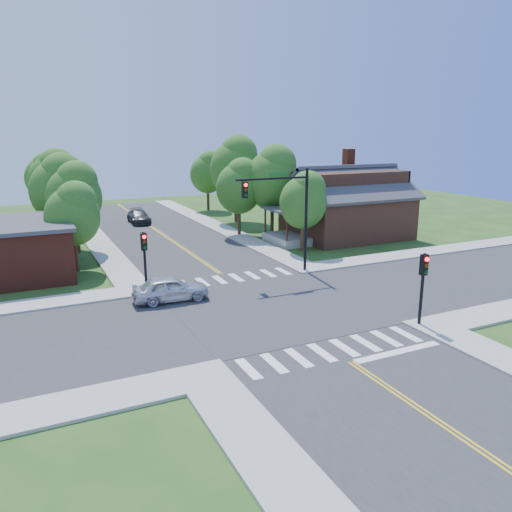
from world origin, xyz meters
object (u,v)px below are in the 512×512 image
signal_pole_se (423,276)px  signal_pole_nw (144,251)px  car_silver (171,289)px  signal_mast_ne (285,205)px  house_ne (346,201)px  car_dgrey (139,217)px

signal_pole_se → signal_pole_nw: same height
signal_pole_nw → car_silver: signal_pole_nw is taller
signal_pole_se → signal_pole_nw: 15.84m
signal_mast_ne → signal_pole_se: signal_mast_ne is taller
signal_mast_ne → house_ne: (11.19, 8.65, -1.52)m
car_silver → car_dgrey: bearing=-5.0°
signal_mast_ne → car_dgrey: (-4.57, 23.89, -4.16)m
signal_pole_nw → house_ne: house_ne is taller
signal_pole_nw → signal_pole_se: bearing=-45.0°
signal_mast_ne → house_ne: signal_mast_ne is taller
signal_mast_ne → car_dgrey: size_ratio=1.49×
signal_pole_se → car_dgrey: 35.71m
signal_pole_se → signal_pole_nw: size_ratio=1.00×
car_silver → house_ne: bearing=-57.7°
signal_pole_se → signal_mast_ne: bearing=98.6°
signal_pole_se → signal_pole_nw: (-11.20, 11.20, 0.00)m
signal_pole_nw → house_ne: bearing=22.7°
signal_mast_ne → signal_pole_nw: signal_mast_ne is taller
signal_mast_ne → car_silver: (-8.59, -2.09, -4.11)m
house_ne → signal_pole_se: bearing=-115.6°
signal_mast_ne → signal_pole_se: bearing=-81.4°
house_ne → car_dgrey: size_ratio=2.70×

